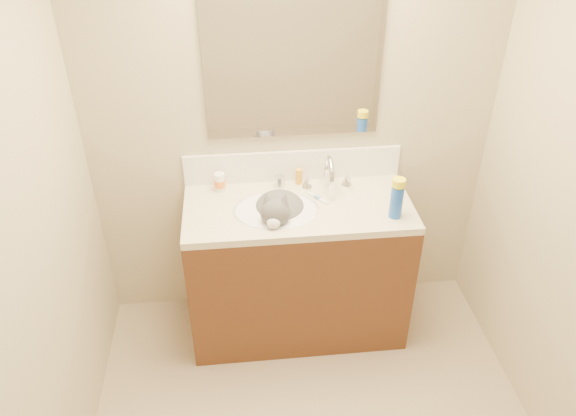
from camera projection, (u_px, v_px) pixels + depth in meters
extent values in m
cube|color=tan|center=(293.00, 115.00, 2.95)|extent=(2.20, 0.04, 2.50)
cube|color=tan|center=(0.00, 290.00, 1.82)|extent=(0.04, 2.50, 2.50)
cube|color=#4E2914|center=(298.00, 271.00, 3.19)|extent=(1.20, 0.55, 0.82)
cube|color=beige|center=(298.00, 208.00, 2.95)|extent=(1.20, 0.55, 0.04)
ellipsoid|color=white|center=(276.00, 221.00, 2.94)|extent=(0.45, 0.36, 0.14)
cylinder|color=silver|center=(327.00, 177.00, 3.07)|extent=(0.04, 0.04, 0.11)
torus|color=silver|center=(329.00, 174.00, 2.99)|extent=(0.03, 0.20, 0.20)
cylinder|color=silver|center=(332.00, 187.00, 2.94)|extent=(0.03, 0.03, 0.06)
cone|color=silver|center=(307.00, 182.00, 3.08)|extent=(0.06, 0.06, 0.06)
cone|color=silver|center=(347.00, 180.00, 3.10)|extent=(0.06, 0.06, 0.06)
ellipsoid|color=#49474A|center=(280.00, 213.00, 2.97)|extent=(0.35, 0.38, 0.21)
ellipsoid|color=#49474A|center=(275.00, 213.00, 2.79)|extent=(0.18, 0.17, 0.14)
ellipsoid|color=#49474A|center=(277.00, 212.00, 2.87)|extent=(0.13, 0.13, 0.13)
cone|color=#49474A|center=(267.00, 199.00, 2.77)|extent=(0.08, 0.09, 0.09)
cone|color=#49474A|center=(285.00, 200.00, 2.76)|extent=(0.08, 0.08, 0.09)
ellipsoid|color=silver|center=(274.00, 223.00, 2.75)|extent=(0.08, 0.07, 0.06)
ellipsoid|color=silver|center=(277.00, 224.00, 2.87)|extent=(0.12, 0.09, 0.13)
sphere|color=#C17D8A|center=(273.00, 226.00, 2.73)|extent=(0.01, 0.01, 0.01)
cylinder|color=#49474A|center=(304.00, 226.00, 2.98)|extent=(0.05, 0.22, 0.04)
cube|color=white|center=(293.00, 166.00, 3.11)|extent=(1.20, 0.02, 0.18)
cube|color=white|center=(293.00, 62.00, 2.78)|extent=(0.90, 0.02, 0.80)
cylinder|color=white|center=(220.00, 182.00, 3.04)|extent=(0.07, 0.07, 0.10)
cylinder|color=orange|center=(220.00, 183.00, 3.04)|extent=(0.07, 0.07, 0.04)
cylinder|color=#B7B7BC|center=(280.00, 181.00, 3.08)|extent=(0.07, 0.07, 0.06)
cylinder|color=orange|center=(299.00, 176.00, 3.10)|extent=(0.04, 0.04, 0.09)
cube|color=white|center=(317.00, 198.00, 2.99)|extent=(0.11, 0.13, 0.01)
cube|color=#6993DF|center=(317.00, 197.00, 2.99)|extent=(0.03, 0.04, 0.02)
cylinder|color=blue|center=(396.00, 202.00, 2.81)|extent=(0.07, 0.07, 0.18)
cylinder|color=yellow|center=(399.00, 183.00, 2.74)|extent=(0.07, 0.07, 0.04)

